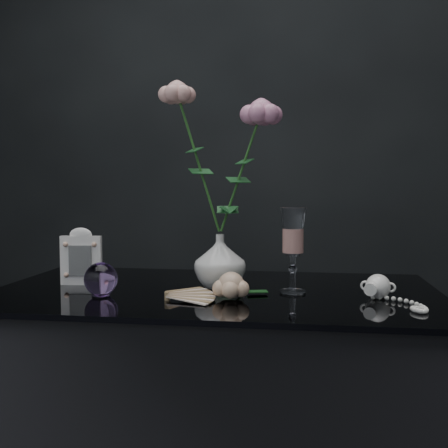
% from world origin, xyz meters
% --- Properties ---
extents(table, '(1.05, 0.58, 0.76)m').
position_xyz_m(table, '(0.00, 0.05, 0.38)').
color(table, black).
rests_on(table, ground).
extents(vase, '(0.16, 0.16, 0.13)m').
position_xyz_m(vase, '(0.01, 0.07, 0.83)').
color(vase, silver).
rests_on(vase, table).
extents(wine_glass, '(0.08, 0.08, 0.20)m').
position_xyz_m(wine_glass, '(0.18, 0.04, 0.86)').
color(wine_glass, white).
rests_on(wine_glass, table).
extents(picture_frame, '(0.11, 0.09, 0.14)m').
position_xyz_m(picture_frame, '(-0.34, 0.06, 0.83)').
color(picture_frame, white).
rests_on(picture_frame, table).
extents(paperweight, '(0.09, 0.09, 0.08)m').
position_xyz_m(paperweight, '(-0.24, -0.06, 0.80)').
color(paperweight, '#B687DC').
rests_on(paperweight, table).
extents(paper_fan, '(0.21, 0.16, 0.02)m').
position_xyz_m(paper_fan, '(-0.08, -0.08, 0.77)').
color(paper_fan, '#FFF7CB').
rests_on(paper_fan, table).
extents(loose_rose, '(0.18, 0.21, 0.06)m').
position_xyz_m(loose_rose, '(0.05, -0.05, 0.79)').
color(loose_rose, '#DAAF8D').
rests_on(loose_rose, table).
extents(pearl_jar, '(0.23, 0.24, 0.06)m').
position_xyz_m(pearl_jar, '(0.37, 0.01, 0.79)').
color(pearl_jar, white).
rests_on(pearl_jar, table).
extents(roses, '(0.27, 0.12, 0.41)m').
position_xyz_m(roses, '(0.01, 0.07, 1.09)').
color(roses, '#DC9E94').
rests_on(roses, vase).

